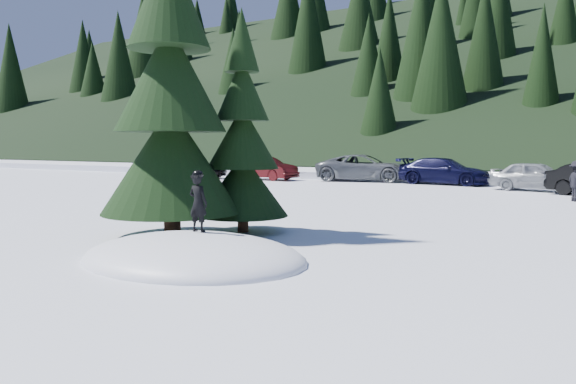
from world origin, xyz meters
The scene contains 11 objects.
ground centered at (0.00, 0.00, 0.00)m, with size 200.00×200.00×0.00m, color white.
snow_mound centered at (0.00, 0.00, 0.00)m, with size 4.48×3.52×0.96m, color white.
forest_hillside centered at (0.00, 54.00, 12.50)m, with size 200.00×60.00×25.00m, color black, non-canonical shape.
spruce_tall centered at (-2.20, 1.80, 3.32)m, with size 3.20×3.20×8.60m.
spruce_short centered at (-1.20, 3.20, 2.10)m, with size 2.20×2.20×5.37m.
child_skier centered at (-0.14, 0.33, 1.03)m, with size 0.40×0.26×1.10m, color black.
car_0 centered at (-16.84, 19.25, 0.73)m, with size 1.71×4.26×1.45m, color black.
car_1 centered at (-12.11, 20.26, 0.70)m, with size 1.48×4.26×1.40m, color #3A0A0C.
car_2 centered at (-6.37, 22.17, 0.77)m, with size 2.56×5.56×1.54m, color #565A5F.
car_3 centered at (-1.72, 21.98, 0.71)m, with size 1.98×4.88×1.42m, color black.
car_4 centered at (3.09, 19.97, 0.68)m, with size 1.60×3.98×1.36m, color #94989C.
Camera 1 is at (6.84, -7.76, 2.14)m, focal length 35.00 mm.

